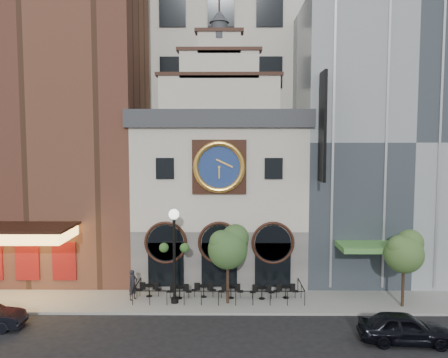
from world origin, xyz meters
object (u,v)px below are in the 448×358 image
bistro_5 (286,291)px  tree_left (228,246)px  car_right (405,328)px  pedestrian (133,285)px  lamppost (174,245)px  tree_right (405,251)px  bistro_1 (179,291)px  bistro_2 (204,290)px  bistro_0 (149,289)px  bistro_3 (231,291)px  bistro_4 (262,292)px

bistro_5 → tree_left: 4.95m
car_right → pedestrian: 16.03m
lamppost → tree_right: 14.08m
bistro_1 → bistro_2: same height
bistro_5 → car_right: 7.95m
bistro_5 → lamppost: bearing=-172.7°
pedestrian → bistro_2: bearing=-52.9°
lamppost → bistro_0: bearing=150.7°
bistro_5 → tree_left: tree_left is taller
tree_right → car_right: bearing=-110.9°
lamppost → tree_left: bearing=2.4°
lamppost → bistro_2: bearing=33.0°
bistro_3 → tree_left: (-0.16, -0.84, 3.15)m
bistro_1 → tree_left: bearing=-13.9°
bistro_1 → bistro_5: bearing=1.0°
bistro_3 → pedestrian: pedestrian is taller
pedestrian → car_right: bearing=-79.9°
bistro_3 → bistro_4: same height
bistro_1 → bistro_2: bearing=9.3°
bistro_4 → bistro_3: bearing=176.6°
pedestrian → tree_left: (6.09, -0.53, 2.65)m
bistro_5 → car_right: (5.21, -6.00, 0.16)m
tree_left → bistro_3: bearing=79.0°
bistro_0 → tree_right: (15.88, -1.52, 2.98)m
bistro_1 → bistro_4: (5.30, -0.06, 0.00)m
bistro_4 → car_right: (6.77, -5.83, 0.16)m
car_right → tree_right: bearing=-16.3°
bistro_4 → bistro_5: size_ratio=1.00×
bistro_5 → tree_left: size_ratio=0.32×
bistro_0 → bistro_3: same height
bistro_2 → tree_right: tree_right is taller
bistro_0 → car_right: size_ratio=0.35×
bistro_2 → tree_left: (1.60, -1.04, 3.15)m
lamppost → pedestrian: bearing=171.2°
bistro_0 → bistro_5: (8.87, -0.20, 0.00)m
bistro_2 → lamppost: lamppost is taller
bistro_2 → tree_left: tree_left is taller
bistro_3 → tree_right: size_ratio=0.34×
bistro_0 → lamppost: bearing=-31.6°
bistro_2 → car_right: size_ratio=0.35×
tree_left → bistro_2: bearing=147.1°
bistro_2 → bistro_3: bearing=-6.3°
bistro_3 → tree_left: tree_left is taller
bistro_0 → tree_left: tree_left is taller
bistro_5 → car_right: car_right is taller
lamppost → tree_left: lamppost is taller
bistro_2 → tree_left: 3.69m
bistro_1 → bistro_3: size_ratio=1.00×
bistro_1 → tree_right: 14.23m
bistro_3 → car_right: 10.59m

